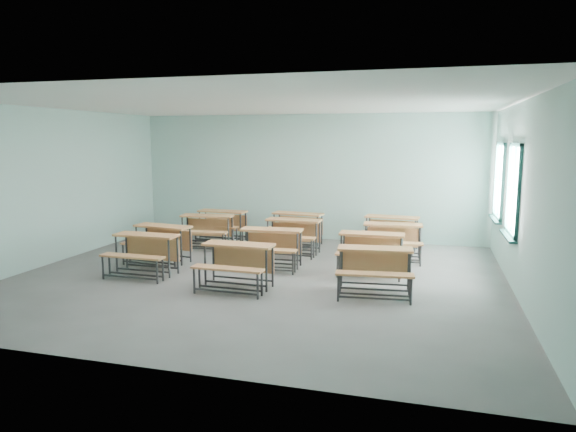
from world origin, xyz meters
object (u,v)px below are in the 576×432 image
object	(u,v)px
desk_unit_r0c0	(144,248)
desk_unit_r1c1	(270,242)
desk_unit_r3c2	(391,228)
desk_unit_r0c2	(375,264)
desk_unit_r3c1	(296,224)
desk_unit_r2c1	(292,231)
desk_unit_r2c2	(393,236)
desk_unit_r0c1	(236,259)
desk_unit_r3c0	(221,221)
desk_unit_r2c0	(206,226)
desk_unit_r1c0	(160,238)
desk_unit_r1c2	(371,247)

from	to	relation	value
desk_unit_r0c0	desk_unit_r1c1	size ratio (longest dim) A/B	0.98
desk_unit_r0c0	desk_unit_r3c2	world-z (taller)	same
desk_unit_r0c2	desk_unit_r3c1	world-z (taller)	same
desk_unit_r2c1	desk_unit_r3c1	bearing A→B (deg)	100.87
desk_unit_r2c2	desk_unit_r3c2	size ratio (longest dim) A/B	0.98
desk_unit_r0c0	desk_unit_r0c1	distance (m)	2.05
desk_unit_r0c0	desk_unit_r3c0	xyz separation A→B (m)	(0.12, 3.42, 0.00)
desk_unit_r0c1	desk_unit_r2c0	bearing A→B (deg)	124.41
desk_unit_r0c1	desk_unit_r3c1	bearing A→B (deg)	90.65
desk_unit_r0c1	desk_unit_r1c0	bearing A→B (deg)	150.31
desk_unit_r1c1	desk_unit_r3c0	distance (m)	3.00
desk_unit_r1c2	desk_unit_r2c0	xyz separation A→B (m)	(-4.06, 1.33, 0.00)
desk_unit_r0c1	desk_unit_r1c2	world-z (taller)	same
desk_unit_r0c2	desk_unit_r3c2	world-z (taller)	same
desk_unit_r0c2	desk_unit_r1c2	xyz separation A→B (m)	(-0.22, 1.35, 0.00)
desk_unit_r2c1	desk_unit_r2c2	distance (m)	2.23
desk_unit_r0c2	desk_unit_r1c1	xyz separation A→B (m)	(-2.22, 1.27, 0.00)
desk_unit_r1c1	desk_unit_r3c2	world-z (taller)	same
desk_unit_r2c0	desk_unit_r2c1	distance (m)	2.15
desk_unit_r1c0	desk_unit_r0c2	bearing A→B (deg)	-4.98
desk_unit_r2c1	desk_unit_r3c0	bearing A→B (deg)	158.63
desk_unit_r1c2	desk_unit_r2c2	size ratio (longest dim) A/B	0.97
desk_unit_r2c0	desk_unit_r3c2	distance (m)	4.37
desk_unit_r0c2	desk_unit_r3c2	distance (m)	3.66
desk_unit_r1c1	desk_unit_r1c0	bearing A→B (deg)	-177.64
desk_unit_r3c0	desk_unit_r3c1	bearing A→B (deg)	6.28
desk_unit_r0c1	desk_unit_r3c2	world-z (taller)	same
desk_unit_r0c0	desk_unit_r2c1	size ratio (longest dim) A/B	1.00
desk_unit_r2c2	desk_unit_r0c2	bearing A→B (deg)	-96.12
desk_unit_r1c2	desk_unit_r3c1	size ratio (longest dim) A/B	0.94
desk_unit_r1c2	desk_unit_r0c0	bearing A→B (deg)	-163.55
desk_unit_r0c0	desk_unit_r0c1	bearing A→B (deg)	-8.95
desk_unit_r0c0	desk_unit_r3c0	size ratio (longest dim) A/B	0.98
desk_unit_r1c1	desk_unit_r3c0	size ratio (longest dim) A/B	1.00
desk_unit_r0c2	desk_unit_r1c0	distance (m)	4.70
desk_unit_r0c1	desk_unit_r3c1	size ratio (longest dim) A/B	0.95
desk_unit_r2c0	desk_unit_r3c2	size ratio (longest dim) A/B	1.00
desk_unit_r1c1	desk_unit_r3c2	bearing A→B (deg)	44.35
desk_unit_r0c0	desk_unit_r0c2	bearing A→B (deg)	0.25
desk_unit_r0c2	desk_unit_r2c0	distance (m)	5.05
desk_unit_r2c1	desk_unit_r3c0	distance (m)	2.29
desk_unit_r0c1	desk_unit_r3c1	world-z (taller)	same
desk_unit_r2c0	desk_unit_r3c1	size ratio (longest dim) A/B	0.99
desk_unit_r1c1	desk_unit_r2c0	xyz separation A→B (m)	(-2.06, 1.41, 0.00)
desk_unit_r3c2	desk_unit_r3c0	bearing A→B (deg)	-171.82
desk_unit_r1c0	desk_unit_r3c2	world-z (taller)	same
desk_unit_r0c1	desk_unit_r2c0	distance (m)	3.55
desk_unit_r0c0	desk_unit_r2c1	bearing A→B (deg)	49.81
desk_unit_r0c0	desk_unit_r3c0	distance (m)	3.43
desk_unit_r1c1	desk_unit_r0c1	bearing A→B (deg)	-97.35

